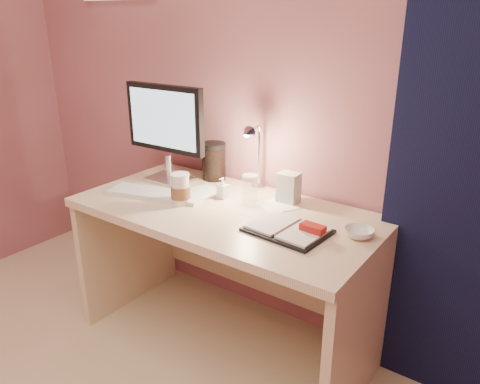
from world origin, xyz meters
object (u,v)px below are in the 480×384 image
Objects in this scene: clear_cup at (250,188)px; keyboard at (156,194)px; desk at (235,246)px; planner at (290,229)px; product_box at (289,188)px; desk_lamp at (247,150)px; monitor at (166,125)px; dark_jar at (214,163)px; bowl at (359,233)px; coffee_cup at (180,190)px; lotion_bottle at (223,188)px.

keyboard is at bearing -153.45° from clear_cup.
planner is at bearing -18.54° from desk.
clear_cup is (-0.32, 0.18, 0.05)m from planner.
product_box is 0.27m from desk_lamp.
monitor is at bearing -175.76° from desk_lamp.
bowl is at bearing -13.52° from dark_jar.
desk_lamp is (0.43, 0.10, -0.09)m from monitor.
planner is at bearing -13.64° from monitor.
coffee_cup is at bearing -75.92° from dark_jar.
planner is at bearing -43.16° from desk_lamp.
product_box reaches higher than clear_cup.
bowl is at bearing -6.57° from clear_cup.
lotion_bottle is (-0.13, -0.04, -0.01)m from clear_cup.
bowl is 1.17× the size of lotion_bottle.
coffee_cup is 0.42× the size of desk_lamp.
clear_cup reaches higher than bowl.
dark_jar is at bearing 136.78° from lotion_bottle.
monitor reaches higher than dark_jar.
clear_cup reaches higher than lotion_bottle.
coffee_cup is at bearing -17.35° from keyboard.
desk is 14.09× the size of lotion_bottle.
lotion_bottle is (0.11, 0.17, -0.02)m from coffee_cup.
bowl is 0.69m from desk_lamp.
planner is 0.27m from bowl.
lotion_bottle is 0.28m from dark_jar.
desk_lamp is (-0.08, 0.09, 0.15)m from clear_cup.
monitor is 1.07× the size of keyboard.
coffee_cup is at bearing -144.06° from desk.
product_box is (0.49, -0.06, -0.02)m from dark_jar.
keyboard is at bearing -102.15° from dark_jar.
planner is 1.90× the size of dark_jar.
lotion_bottle is at bearing -155.65° from product_box.
desk_lamp is at bearing 149.83° from planner.
dark_jar is at bearing 155.72° from clear_cup.
desk_lamp is at bearing 166.65° from bowl.
desk_lamp is at bearing 103.38° from desk.
planner is 0.37m from clear_cup.
desk is 9.81× the size of product_box.
coffee_cup reaches higher than keyboard.
planner reaches higher than keyboard.
desk_lamp is at bearing 60.76° from coffee_cup.
coffee_cup is (-0.56, -0.03, 0.06)m from planner.
bowl is 0.34× the size of desk_lamp.
clear_cup is at bearing 56.31° from desk.
desk is 0.70m from monitor.
desk is 4.10× the size of desk_lamp.
desk_lamp is (0.33, 0.29, 0.20)m from keyboard.
monitor is at bearing 177.16° from bowl.
planner is at bearing -17.75° from lotion_bottle.
bowl is at bearing -2.02° from lotion_bottle.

